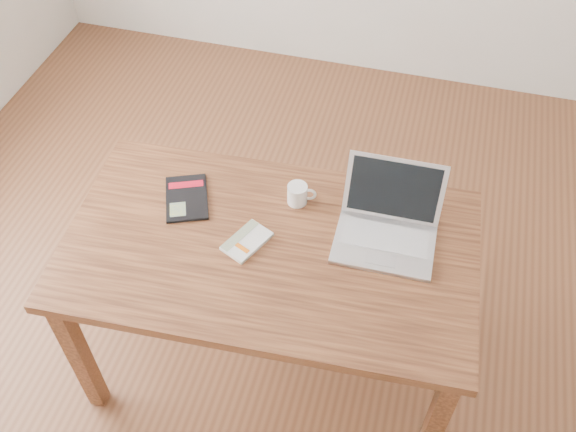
% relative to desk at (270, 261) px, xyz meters
% --- Properties ---
extents(room, '(4.04, 4.04, 2.70)m').
position_rel_desk_xyz_m(room, '(-0.11, 0.16, 0.69)').
color(room, brown).
rests_on(room, ground).
extents(desk, '(1.47, 0.89, 0.75)m').
position_rel_desk_xyz_m(desk, '(0.00, 0.00, 0.00)').
color(desk, brown).
rests_on(desk, ground).
extents(white_guidebook, '(0.16, 0.20, 0.02)m').
position_rel_desk_xyz_m(white_guidebook, '(-0.08, -0.01, 0.10)').
color(white_guidebook, silver).
rests_on(white_guidebook, desk).
extents(black_guidebook, '(0.22, 0.27, 0.01)m').
position_rel_desk_xyz_m(black_guidebook, '(-0.35, 0.13, 0.10)').
color(black_guidebook, black).
rests_on(black_guidebook, desk).
extents(laptop, '(0.35, 0.33, 0.23)m').
position_rel_desk_xyz_m(laptop, '(0.38, 0.16, 0.14)').
color(laptop, silver).
rests_on(laptop, desk).
extents(coffee_mug, '(0.11, 0.07, 0.08)m').
position_rel_desk_xyz_m(coffee_mug, '(0.04, 0.22, 0.13)').
color(coffee_mug, white).
rests_on(coffee_mug, desk).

